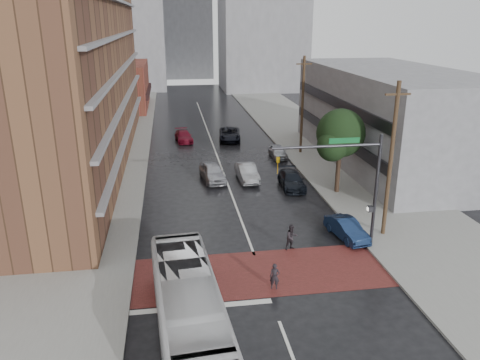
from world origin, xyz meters
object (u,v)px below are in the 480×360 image
object	(u,v)px
transit_bus	(189,313)
car_parked_near	(347,229)
suv_travel	(230,134)
car_parked_far	(278,151)
car_travel_a	(212,172)
car_parked_mid	(292,180)
pedestrian_b	(292,237)
pedestrian_a	(275,277)
car_travel_b	(247,173)
car_travel_c	(184,136)

from	to	relation	value
transit_bus	car_parked_near	size ratio (longest dim) A/B	2.91
car_parked_near	suv_travel	bearing A→B (deg)	88.19
suv_travel	car_parked_far	bearing A→B (deg)	-56.84
car_travel_a	car_parked_mid	size ratio (longest dim) A/B	0.99
car_parked_mid	pedestrian_b	bearing A→B (deg)	-101.98
transit_bus	car_travel_a	distance (m)	21.76
pedestrian_a	car_parked_far	xyz separation A→B (m)	(5.71, 24.06, -0.09)
pedestrian_a	car_parked_near	bearing A→B (deg)	57.39
car_parked_far	pedestrian_a	bearing A→B (deg)	-103.06
car_travel_b	car_parked_far	xyz separation A→B (m)	(4.30, 6.64, -0.09)
car_travel_b	car_parked_near	bearing A→B (deg)	-72.19
car_parked_far	suv_travel	bearing A→B (deg)	116.92
pedestrian_a	car_travel_a	bearing A→B (deg)	111.08
car_travel_c	suv_travel	distance (m)	5.34
pedestrian_a	car_travel_a	xyz separation A→B (m)	(-1.58, 17.80, 0.04)
car_travel_b	suv_travel	world-z (taller)	suv_travel
pedestrian_a	car_travel_a	distance (m)	17.87
car_parked_mid	car_travel_a	bearing A→B (deg)	159.17
pedestrian_b	car_travel_b	distance (m)	13.24
pedestrian_b	car_travel_b	size ratio (longest dim) A/B	0.37
car_travel_b	car_travel_c	distance (m)	15.55
pedestrian_a	suv_travel	world-z (taller)	same
car_travel_a	car_travel_c	bearing A→B (deg)	90.54
suv_travel	car_parked_mid	bearing A→B (deg)	-73.25
suv_travel	car_parked_far	xyz separation A→B (m)	(3.95, -7.88, -0.09)
pedestrian_a	pedestrian_b	distance (m)	4.66
car_travel_a	car_travel_c	world-z (taller)	car_travel_a
pedestrian_a	pedestrian_b	bearing A→B (deg)	80.56
car_parked_mid	transit_bus	bearing A→B (deg)	-114.04
transit_bus	pedestrian_a	world-z (taller)	transit_bus
car_travel_c	car_parked_near	world-z (taller)	car_parked_near
pedestrian_b	car_parked_mid	bearing A→B (deg)	57.61
car_parked_near	car_parked_mid	xyz separation A→B (m)	(-1.10, 9.84, 0.02)
car_parked_near	car_parked_far	world-z (taller)	car_parked_near
car_parked_far	pedestrian_b	bearing A→B (deg)	-100.29
car_parked_mid	car_parked_far	size ratio (longest dim) A/B	1.22
pedestrian_b	car_travel_c	world-z (taller)	pedestrian_b
transit_bus	car_parked_mid	xyz separation A→B (m)	(9.39, 18.78, -0.89)
transit_bus	car_travel_c	bearing A→B (deg)	84.06
suv_travel	car_parked_near	distance (m)	27.06
transit_bus	pedestrian_b	size ratio (longest dim) A/B	6.83
pedestrian_b	car_travel_b	world-z (taller)	pedestrian_b
transit_bus	pedestrian_b	xyz separation A→B (m)	(6.59, 7.94, -0.73)
car_travel_b	suv_travel	size ratio (longest dim) A/B	0.84
car_travel_c	pedestrian_b	bearing A→B (deg)	-85.27
car_parked_mid	suv_travel	bearing A→B (deg)	102.76
pedestrian_a	car_travel_c	xyz separation A→B (m)	(-3.57, 32.15, -0.10)
car_travel_a	car_parked_near	world-z (taller)	car_travel_a
car_parked_near	car_parked_far	xyz separation A→B (m)	(-0.20, 18.86, -0.00)
pedestrian_a	car_parked_far	bearing A→B (deg)	92.67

